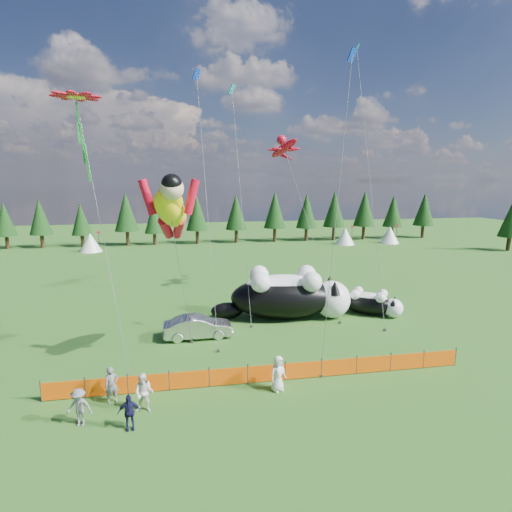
% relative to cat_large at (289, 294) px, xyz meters
% --- Properties ---
extents(ground, '(160.00, 160.00, 0.00)m').
position_rel_cat_large_xyz_m(ground, '(-3.71, -6.59, -1.84)').
color(ground, '#0B3409').
rests_on(ground, ground).
extents(safety_fence, '(22.06, 0.06, 1.10)m').
position_rel_cat_large_xyz_m(safety_fence, '(-3.71, -9.59, -1.34)').
color(safety_fence, '#262626').
rests_on(safety_fence, ground).
extents(tree_line, '(90.00, 4.00, 8.00)m').
position_rel_cat_large_xyz_m(tree_line, '(-3.71, 38.41, 2.16)').
color(tree_line, black).
rests_on(tree_line, ground).
extents(festival_tents, '(50.00, 3.20, 2.80)m').
position_rel_cat_large_xyz_m(festival_tents, '(7.29, 33.41, -0.44)').
color(festival_tents, white).
rests_on(festival_tents, ground).
extents(cat_large, '(10.74, 4.79, 3.88)m').
position_rel_cat_large_xyz_m(cat_large, '(0.00, 0.00, 0.00)').
color(cat_large, black).
rests_on(cat_large, ground).
extents(cat_small, '(4.81, 3.99, 2.00)m').
position_rel_cat_large_xyz_m(cat_small, '(6.59, -0.36, -0.90)').
color(cat_small, black).
rests_on(cat_small, ground).
extents(car, '(4.63, 1.74, 1.51)m').
position_rel_cat_large_xyz_m(car, '(-7.05, -2.86, -1.09)').
color(car, silver).
rests_on(car, ground).
extents(spectator_a, '(0.77, 0.67, 1.79)m').
position_rel_cat_large_xyz_m(spectator_a, '(-11.34, -10.23, -0.95)').
color(spectator_a, slate).
rests_on(spectator_a, ground).
extents(spectator_b, '(1.00, 0.72, 1.85)m').
position_rel_cat_large_xyz_m(spectator_b, '(-9.75, -11.30, -0.92)').
color(spectator_b, silver).
rests_on(spectator_b, ground).
extents(spectator_c, '(0.99, 0.61, 1.59)m').
position_rel_cat_large_xyz_m(spectator_c, '(-10.26, -12.55, -1.05)').
color(spectator_c, '#151439').
rests_on(spectator_c, ground).
extents(spectator_d, '(1.18, 0.75, 1.69)m').
position_rel_cat_large_xyz_m(spectator_d, '(-12.40, -11.89, -1.00)').
color(spectator_d, slate).
rests_on(spectator_d, ground).
extents(spectator_e, '(1.07, 0.92, 1.84)m').
position_rel_cat_large_xyz_m(spectator_e, '(-3.33, -10.54, -0.92)').
color(spectator_e, silver).
rests_on(spectator_e, ground).
extents(superhero_kite, '(5.18, 6.14, 11.28)m').
position_rel_cat_large_xyz_m(superhero_kite, '(-8.39, -7.03, 7.06)').
color(superhero_kite, yellow).
rests_on(superhero_kite, ground).
extents(gecko_kite, '(4.69, 11.27, 15.62)m').
position_rel_cat_large_xyz_m(gecko_kite, '(0.99, 6.27, 11.34)').
color(gecko_kite, red).
rests_on(gecko_kite, ground).
extents(flower_kite, '(4.38, 6.40, 15.71)m').
position_rel_cat_large_xyz_m(flower_kite, '(-13.25, -4.52, 12.88)').
color(flower_kite, red).
rests_on(flower_kite, ground).
extents(diamond_kite_a, '(1.13, 7.01, 18.84)m').
position_rel_cat_large_xyz_m(diamond_kite_a, '(-6.53, 0.70, 14.81)').
color(diamond_kite_a, '#0B2FA9').
rests_on(diamond_kite_a, ground).
extents(diamond_kite_b, '(0.54, 7.68, 21.77)m').
position_rel_cat_large_xyz_m(diamond_kite_b, '(5.97, 2.73, 17.49)').
color(diamond_kite_b, '#0B8C8B').
rests_on(diamond_kite_b, ground).
extents(diamond_kite_c, '(2.30, 2.21, 17.43)m').
position_rel_cat_large_xyz_m(diamond_kite_c, '(0.94, -7.88, 13.74)').
color(diamond_kite_c, '#0B2FA9').
rests_on(diamond_kite_c, ground).
extents(diamond_kite_d, '(1.04, 5.66, 18.23)m').
position_rel_cat_large_xyz_m(diamond_kite_d, '(-3.79, 3.22, 14.38)').
color(diamond_kite_d, '#0B8C8B').
rests_on(diamond_kite_d, ground).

